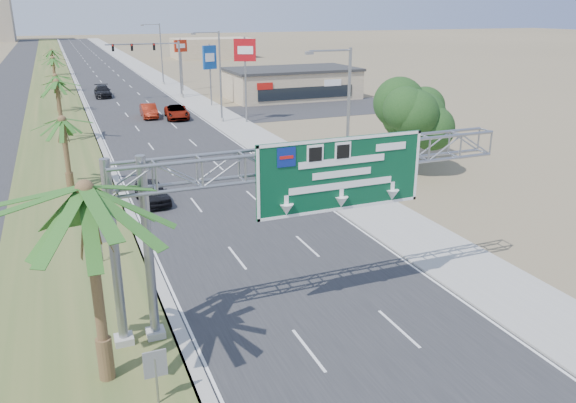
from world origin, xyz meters
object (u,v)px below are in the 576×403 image
Objects in this scene: car_right_lane at (177,112)px; pole_sign_red_far at (181,50)px; store_building at (292,84)px; pole_sign_red_near at (245,55)px; car_left_lane at (152,192)px; car_far at (103,92)px; car_mid_lane at (149,111)px; palm_near at (85,191)px; pole_sign_blue at (210,60)px; sign_gantry at (301,174)px; signal_mast at (166,64)px.

car_right_lane is 0.70× the size of pole_sign_red_far.
store_building is 1.91× the size of pole_sign_red_near.
car_left_lane is 0.46× the size of pole_sign_red_near.
car_far is at bearing 116.64° from pole_sign_red_near.
car_mid_lane is (-21.72, -7.91, -1.19)m from store_building.
pole_sign_blue is (18.58, 55.60, -0.96)m from palm_near.
pole_sign_red_near reaches higher than car_mid_lane.
pole_sign_red_far is (-1.02, 28.73, -1.15)m from pole_sign_red_near.
car_right_lane is at bearing -71.35° from car_far.
pole_sign_red_far is at bearing 75.72° from palm_near.
palm_near is at bearing -108.71° from car_left_lane.
car_mid_lane is 0.52× the size of pole_sign_red_near.
car_left_lane is at bearing -110.61° from pole_sign_blue.
pole_sign_red_near is at bearing 65.79° from palm_near.
car_far is 30.47m from pole_sign_red_near.
palm_near is 66.04m from store_building.
palm_near is at bearing -98.58° from car_right_lane.
palm_near is at bearing -98.53° from car_mid_lane.
sign_gantry is at bearing -98.23° from pole_sign_red_far.
sign_gantry reaches higher than store_building.
pole_sign_red_near reaches higher than palm_near.
store_building reaches higher than car_mid_lane.
car_right_lane is 0.99× the size of car_far.
pole_sign_red_near reaches higher than signal_mast.
car_mid_lane is 11.82m from pole_sign_blue.
car_far reaches higher than car_left_lane.
car_left_lane is 0.76× the size of car_far.
pole_sign_red_near is 28.77m from pole_sign_red_far.
pole_sign_red_near is at bearing -77.12° from signal_mast.
store_building reaches higher than car_left_lane.
car_right_lane is at bearing 75.57° from palm_near.
pole_sign_red_near is (4.85, -21.22, 2.58)m from signal_mast.
car_mid_lane is 0.88× the size of car_right_lane.
signal_mast is at bearing 77.34° from palm_near.
sign_gantry is 17.80m from car_left_lane.
signal_mast is (6.23, 62.05, -1.21)m from sign_gantry.
pole_sign_red_near is (6.83, -5.42, 6.66)m from car_right_lane.
signal_mast is 18.08m from store_building.
pole_sign_red_far is at bearing 81.87° from car_right_lane.
signal_mast is 16.44m from car_right_lane.
car_right_lane is 10.97m from pole_sign_red_near.
palm_near is 0.46× the size of store_building.
pole_sign_blue is at bearing -88.64° from pole_sign_red_far.
car_left_lane is 0.77× the size of car_right_lane.
car_left_lane is at bearing -123.95° from store_building.
sign_gantry is at bearing -86.54° from car_far.
car_mid_lane reaches higher than car_right_lane.
pole_sign_red_near reaches higher than pole_sign_blue.
store_building is 13.45m from pole_sign_blue.
palm_near is 1.48× the size of car_far.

